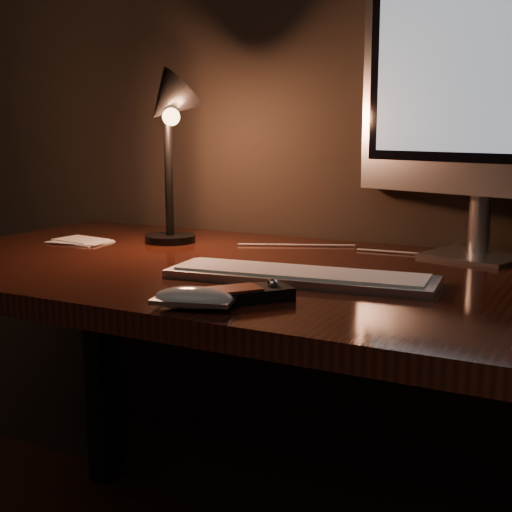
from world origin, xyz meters
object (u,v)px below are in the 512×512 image
at_px(mouse, 194,301).
at_px(media_remote, 238,295).
at_px(keyboard, 300,275).
at_px(desk, 308,329).
at_px(desk_lamp, 169,127).
at_px(monitor, 484,86).

height_order(mouse, media_remote, media_remote).
bearing_deg(keyboard, mouse, -110.18).
relative_size(desk, desk_lamp, 4.12).
bearing_deg(monitor, keyboard, -105.81).
bearing_deg(mouse, keyboard, 61.20).
bearing_deg(desk_lamp, desk, 9.35).
distance_m(keyboard, mouse, 0.26).
distance_m(mouse, media_remote, 0.07).
xyz_separation_m(desk, desk_lamp, (-0.36, 0.06, 0.39)).
distance_m(monitor, media_remote, 0.68).
xyz_separation_m(monitor, desk_lamp, (-0.63, -0.15, -0.08)).
bearing_deg(media_remote, desk, 42.93).
xyz_separation_m(keyboard, desk_lamp, (-0.41, 0.20, 0.25)).
height_order(mouse, desk_lamp, desk_lamp).
relative_size(desk, monitor, 2.78).
distance_m(keyboard, media_remote, 0.19).
bearing_deg(desk_lamp, monitor, 32.63).
bearing_deg(desk_lamp, mouse, -33.29).
bearing_deg(desk_lamp, keyboard, -7.30).
bearing_deg(mouse, media_remote, 43.58).
distance_m(desk, media_remote, 0.35).
distance_m(monitor, mouse, 0.75).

